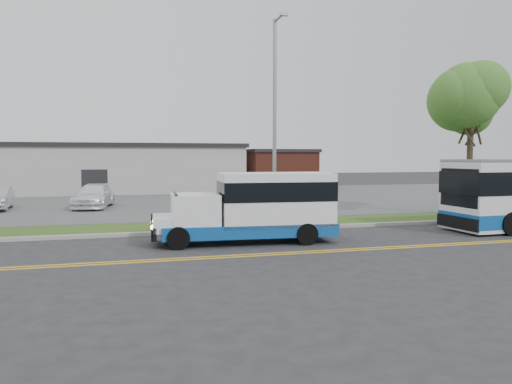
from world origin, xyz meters
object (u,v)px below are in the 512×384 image
object	(u,v)px
parked_car_b	(94,196)
tree_east	(471,101)
streetlight_near	(275,114)
shuttle_bus	(258,205)

from	to	relation	value
parked_car_b	tree_east	bearing A→B (deg)	-16.85
tree_east	streetlight_near	bearing A→B (deg)	-178.58
tree_east	shuttle_bus	distance (m)	14.60
streetlight_near	parked_car_b	bearing A→B (deg)	131.69
tree_east	shuttle_bus	world-z (taller)	tree_east
shuttle_bus	tree_east	bearing A→B (deg)	23.05
streetlight_near	parked_car_b	size ratio (longest dim) A/B	1.95
shuttle_bus	parked_car_b	size ratio (longest dim) A/B	1.44
shuttle_bus	parked_car_b	xyz separation A→B (m)	(-6.62, 13.96, -0.60)
tree_east	parked_car_b	bearing A→B (deg)	154.36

